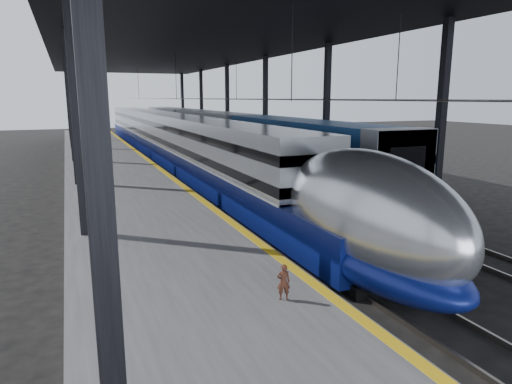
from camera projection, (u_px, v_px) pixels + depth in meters
ground at (304, 290)px, 13.50m from camera, size 160.00×160.00×0.00m
platform at (114, 176)px, 30.21m from camera, size 6.00×80.00×1.00m
yellow_strip at (156, 166)px, 31.15m from camera, size 0.30×80.00×0.01m
rails at (228, 175)px, 33.27m from camera, size 6.52×80.00×0.16m
canopy at (190, 44)px, 30.47m from camera, size 18.00×75.00×9.47m
tgv_train at (172, 141)px, 38.70m from camera, size 2.95×65.20×4.23m
second_train at (214, 134)px, 44.05m from camera, size 3.11×56.05×4.29m
child at (283, 282)px, 10.47m from camera, size 0.35×0.28×0.86m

